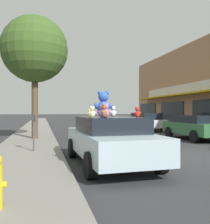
{
  "coord_description": "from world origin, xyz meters",
  "views": [
    {
      "loc": [
        -4.88,
        -7.54,
        1.53
      ],
      "look_at": [
        -2.97,
        0.04,
        1.51
      ],
      "focal_mm": 40.0,
      "sensor_mm": 36.0,
      "label": 1
    }
  ],
  "objects_px": {
    "teddy_bear_purple": "(101,111)",
    "parked_car_far_center": "(195,126)",
    "street_tree": "(35,50)",
    "teddy_bear_pink": "(106,111)",
    "parking_meter": "(34,128)",
    "parked_car_far_right": "(146,121)",
    "teddy_bear_yellow": "(90,113)",
    "teddy_bear_brown": "(104,111)",
    "teddy_bear_white": "(113,112)",
    "teddy_bear_giant": "(103,104)",
    "plush_art_car": "(110,139)",
    "teddy_bear_cream": "(92,112)",
    "teddy_bear_red": "(137,112)"
  },
  "relations": [
    {
      "from": "teddy_bear_yellow",
      "to": "parked_car_far_right",
      "type": "relative_size",
      "value": 0.06
    },
    {
      "from": "teddy_bear_white",
      "to": "parked_car_far_center",
      "type": "distance_m",
      "value": 7.57
    },
    {
      "from": "parking_meter",
      "to": "teddy_bear_cream",
      "type": "bearing_deg",
      "value": -62.56
    },
    {
      "from": "teddy_bear_purple",
      "to": "parked_car_far_center",
      "type": "distance_m",
      "value": 8.15
    },
    {
      "from": "teddy_bear_purple",
      "to": "teddy_bear_cream",
      "type": "relative_size",
      "value": 1.17
    },
    {
      "from": "parked_car_far_center",
      "to": "parked_car_far_right",
      "type": "xyz_separation_m",
      "value": [
        0.0,
        6.58,
        0.04
      ]
    },
    {
      "from": "plush_art_car",
      "to": "parked_car_far_right",
      "type": "xyz_separation_m",
      "value": [
        6.15,
        11.53,
        0.04
      ]
    },
    {
      "from": "teddy_bear_yellow",
      "to": "street_tree",
      "type": "height_order",
      "value": "street_tree"
    },
    {
      "from": "teddy_bear_giant",
      "to": "teddy_bear_red",
      "type": "bearing_deg",
      "value": 129.42
    },
    {
      "from": "plush_art_car",
      "to": "teddy_bear_cream",
      "type": "height_order",
      "value": "teddy_bear_cream"
    },
    {
      "from": "plush_art_car",
      "to": "parking_meter",
      "type": "relative_size",
      "value": 3.53
    },
    {
      "from": "teddy_bear_purple",
      "to": "street_tree",
      "type": "xyz_separation_m",
      "value": [
        -2.0,
        6.44,
        3.17
      ]
    },
    {
      "from": "parked_car_far_right",
      "to": "parking_meter",
      "type": "bearing_deg",
      "value": -131.51
    },
    {
      "from": "teddy_bear_giant",
      "to": "teddy_bear_yellow",
      "type": "xyz_separation_m",
      "value": [
        -0.49,
        -0.46,
        -0.26
      ]
    },
    {
      "from": "plush_art_car",
      "to": "teddy_bear_yellow",
      "type": "height_order",
      "value": "teddy_bear_yellow"
    },
    {
      "from": "teddy_bear_giant",
      "to": "teddy_bear_brown",
      "type": "height_order",
      "value": "teddy_bear_giant"
    },
    {
      "from": "teddy_bear_pink",
      "to": "teddy_bear_white",
      "type": "height_order",
      "value": "teddy_bear_pink"
    },
    {
      "from": "teddy_bear_red",
      "to": "parking_meter",
      "type": "bearing_deg",
      "value": -36.61
    },
    {
      "from": "parked_car_far_center",
      "to": "teddy_bear_white",
      "type": "bearing_deg",
      "value": -142.12
    },
    {
      "from": "parked_car_far_center",
      "to": "parking_meter",
      "type": "relative_size",
      "value": 3.17
    },
    {
      "from": "teddy_bear_purple",
      "to": "teddy_bear_white",
      "type": "xyz_separation_m",
      "value": [
        0.46,
        0.35,
        -0.01
      ]
    },
    {
      "from": "street_tree",
      "to": "teddy_bear_pink",
      "type": "bearing_deg",
      "value": -74.49
    },
    {
      "from": "teddy_bear_cream",
      "to": "parked_car_far_right",
      "type": "bearing_deg",
      "value": -117.27
    },
    {
      "from": "teddy_bear_cream",
      "to": "teddy_bear_white",
      "type": "height_order",
      "value": "teddy_bear_white"
    },
    {
      "from": "street_tree",
      "to": "teddy_bear_brown",
      "type": "bearing_deg",
      "value": -75.37
    },
    {
      "from": "teddy_bear_pink",
      "to": "street_tree",
      "type": "bearing_deg",
      "value": -71.7
    },
    {
      "from": "teddy_bear_yellow",
      "to": "street_tree",
      "type": "xyz_separation_m",
      "value": [
        -1.64,
        6.61,
        3.23
      ]
    },
    {
      "from": "teddy_bear_yellow",
      "to": "parked_car_far_center",
      "type": "relative_size",
      "value": 0.06
    },
    {
      "from": "teddy_bear_pink",
      "to": "parked_car_far_right",
      "type": "relative_size",
      "value": 0.09
    },
    {
      "from": "teddy_bear_red",
      "to": "teddy_bear_brown",
      "type": "bearing_deg",
      "value": 9.49
    },
    {
      "from": "teddy_bear_pink",
      "to": "teddy_bear_yellow",
      "type": "relative_size",
      "value": 1.63
    },
    {
      "from": "teddy_bear_brown",
      "to": "parked_car_far_center",
      "type": "bearing_deg",
      "value": 166.01
    },
    {
      "from": "teddy_bear_yellow",
      "to": "parked_car_far_center",
      "type": "distance_m",
      "value": 8.53
    },
    {
      "from": "teddy_bear_yellow",
      "to": "parked_car_far_center",
      "type": "bearing_deg",
      "value": -119.02
    },
    {
      "from": "teddy_bear_pink",
      "to": "parked_car_far_right",
      "type": "height_order",
      "value": "teddy_bear_pink"
    },
    {
      "from": "parked_car_far_center",
      "to": "teddy_bear_cream",
      "type": "bearing_deg",
      "value": -139.93
    },
    {
      "from": "parked_car_far_center",
      "to": "teddy_bear_brown",
      "type": "bearing_deg",
      "value": -138.55
    },
    {
      "from": "plush_art_car",
      "to": "teddy_bear_white",
      "type": "xyz_separation_m",
      "value": [
        0.2,
        0.33,
        0.79
      ]
    },
    {
      "from": "teddy_bear_giant",
      "to": "teddy_bear_cream",
      "type": "height_order",
      "value": "teddy_bear_giant"
    },
    {
      "from": "teddy_bear_cream",
      "to": "plush_art_car",
      "type": "bearing_deg",
      "value": -128.73
    },
    {
      "from": "parked_car_far_center",
      "to": "street_tree",
      "type": "xyz_separation_m",
      "value": [
        -8.4,
        1.46,
        3.97
      ]
    },
    {
      "from": "teddy_bear_purple",
      "to": "parking_meter",
      "type": "xyz_separation_m",
      "value": [
        -1.92,
        2.15,
        -0.59
      ]
    },
    {
      "from": "teddy_bear_brown",
      "to": "parked_car_far_right",
      "type": "distance_m",
      "value": 13.97
    },
    {
      "from": "parked_car_far_center",
      "to": "parked_car_far_right",
      "type": "height_order",
      "value": "parked_car_far_right"
    },
    {
      "from": "teddy_bear_giant",
      "to": "parked_car_far_center",
      "type": "bearing_deg",
      "value": -134.38
    },
    {
      "from": "teddy_bear_giant",
      "to": "teddy_bear_purple",
      "type": "relative_size",
      "value": 2.22
    },
    {
      "from": "parking_meter",
      "to": "street_tree",
      "type": "bearing_deg",
      "value": 91.08
    },
    {
      "from": "teddy_bear_cream",
      "to": "parked_car_far_right",
      "type": "xyz_separation_m",
      "value": [
        6.81,
        12.31,
        -0.73
      ]
    },
    {
      "from": "parked_car_far_right",
      "to": "teddy_bear_yellow",
      "type": "bearing_deg",
      "value": -119.97
    },
    {
      "from": "parked_car_far_center",
      "to": "parked_car_far_right",
      "type": "relative_size",
      "value": 1.0
    }
  ]
}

